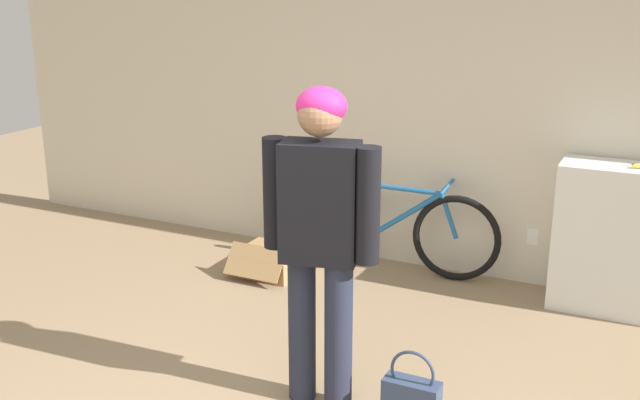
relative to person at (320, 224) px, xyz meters
name	(u,v)px	position (x,y,z in m)	size (l,w,h in m)	color
wall_back	(464,95)	(0.12, 2.06, 0.35)	(8.00, 0.07, 2.60)	beige
side_shelf	(624,240)	(1.27, 1.82, -0.47)	(0.85, 0.37, 0.97)	white
person	(320,224)	(0.00, 0.00, 0.00)	(0.60, 0.29, 1.61)	#23283D
bicycle	(388,227)	(-0.33, 1.82, -0.62)	(1.62, 0.46, 0.70)	black
handbag	(411,399)	(0.48, 0.02, -0.83)	(0.28, 0.11, 0.39)	#334260
cardboard_box	(270,261)	(-1.10, 1.43, -0.87)	(0.46, 0.53, 0.25)	#A87F51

